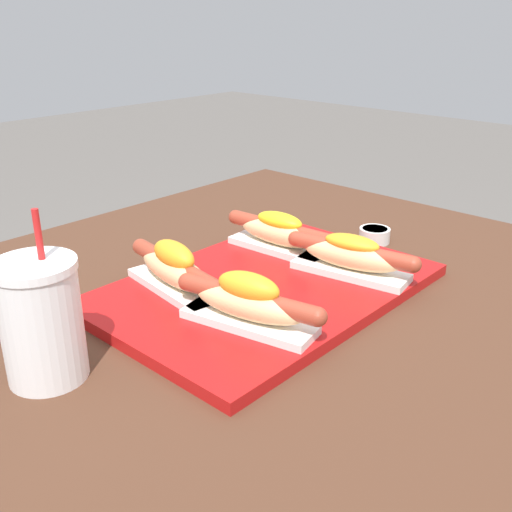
{
  "coord_description": "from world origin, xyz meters",
  "views": [
    {
      "loc": [
        -0.64,
        -0.54,
        1.15
      ],
      "look_at": [
        -0.0,
        0.04,
        0.8
      ],
      "focal_mm": 42.0,
      "sensor_mm": 36.0,
      "label": 1
    }
  ],
  "objects_px": {
    "hot_dog_3": "(279,233)",
    "drink_cup": "(41,321)",
    "hot_dog_0": "(249,302)",
    "hot_dog_1": "(351,256)",
    "serving_tray": "(265,288)",
    "hot_dog_2": "(175,269)",
    "sauce_bowl": "(375,234)"
  },
  "relations": [
    {
      "from": "hot_dog_2",
      "to": "serving_tray",
      "type": "bearing_deg",
      "value": -36.4
    },
    {
      "from": "serving_tray",
      "to": "sauce_bowl",
      "type": "distance_m",
      "value": 0.31
    },
    {
      "from": "hot_dog_3",
      "to": "hot_dog_0",
      "type": "bearing_deg",
      "value": -148.21
    },
    {
      "from": "hot_dog_1",
      "to": "sauce_bowl",
      "type": "height_order",
      "value": "hot_dog_1"
    },
    {
      "from": "hot_dog_2",
      "to": "sauce_bowl",
      "type": "relative_size",
      "value": 3.86
    },
    {
      "from": "serving_tray",
      "to": "hot_dog_3",
      "type": "height_order",
      "value": "hot_dog_3"
    },
    {
      "from": "hot_dog_0",
      "to": "drink_cup",
      "type": "xyz_separation_m",
      "value": [
        -0.23,
        0.12,
        0.02
      ]
    },
    {
      "from": "hot_dog_0",
      "to": "drink_cup",
      "type": "distance_m",
      "value": 0.26
    },
    {
      "from": "sauce_bowl",
      "to": "drink_cup",
      "type": "distance_m",
      "value": 0.67
    },
    {
      "from": "hot_dog_1",
      "to": "hot_dog_2",
      "type": "xyz_separation_m",
      "value": [
        -0.23,
        0.16,
        0.0
      ]
    },
    {
      "from": "hot_dog_1",
      "to": "hot_dog_3",
      "type": "bearing_deg",
      "value": 88.84
    },
    {
      "from": "hot_dog_1",
      "to": "hot_dog_3",
      "type": "relative_size",
      "value": 0.99
    },
    {
      "from": "hot_dog_3",
      "to": "drink_cup",
      "type": "relative_size",
      "value": 1.08
    },
    {
      "from": "hot_dog_0",
      "to": "hot_dog_1",
      "type": "bearing_deg",
      "value": -1.43
    },
    {
      "from": "serving_tray",
      "to": "hot_dog_1",
      "type": "height_order",
      "value": "hot_dog_1"
    },
    {
      "from": "hot_dog_0",
      "to": "hot_dog_2",
      "type": "distance_m",
      "value": 0.16
    },
    {
      "from": "hot_dog_1",
      "to": "hot_dog_2",
      "type": "relative_size",
      "value": 1.0
    },
    {
      "from": "hot_dog_0",
      "to": "hot_dog_1",
      "type": "relative_size",
      "value": 0.99
    },
    {
      "from": "hot_dog_1",
      "to": "sauce_bowl",
      "type": "distance_m",
      "value": 0.21
    },
    {
      "from": "serving_tray",
      "to": "hot_dog_2",
      "type": "bearing_deg",
      "value": 143.6
    },
    {
      "from": "hot_dog_2",
      "to": "hot_dog_0",
      "type": "bearing_deg",
      "value": -91.9
    },
    {
      "from": "serving_tray",
      "to": "hot_dog_3",
      "type": "relative_size",
      "value": 2.27
    },
    {
      "from": "serving_tray",
      "to": "hot_dog_3",
      "type": "distance_m",
      "value": 0.15
    },
    {
      "from": "serving_tray",
      "to": "hot_dog_0",
      "type": "height_order",
      "value": "hot_dog_0"
    },
    {
      "from": "hot_dog_2",
      "to": "drink_cup",
      "type": "bearing_deg",
      "value": -170.18
    },
    {
      "from": "hot_dog_1",
      "to": "hot_dog_3",
      "type": "height_order",
      "value": "hot_dog_3"
    },
    {
      "from": "hot_dog_0",
      "to": "hot_dog_3",
      "type": "height_order",
      "value": "hot_dog_0"
    },
    {
      "from": "drink_cup",
      "to": "hot_dog_2",
      "type": "bearing_deg",
      "value": 9.82
    },
    {
      "from": "hot_dog_1",
      "to": "serving_tray",
      "type": "bearing_deg",
      "value": 145.46
    },
    {
      "from": "hot_dog_3",
      "to": "drink_cup",
      "type": "bearing_deg",
      "value": -176.23
    },
    {
      "from": "serving_tray",
      "to": "hot_dog_0",
      "type": "distance_m",
      "value": 0.15
    },
    {
      "from": "hot_dog_0",
      "to": "hot_dog_2",
      "type": "relative_size",
      "value": 0.99
    }
  ]
}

